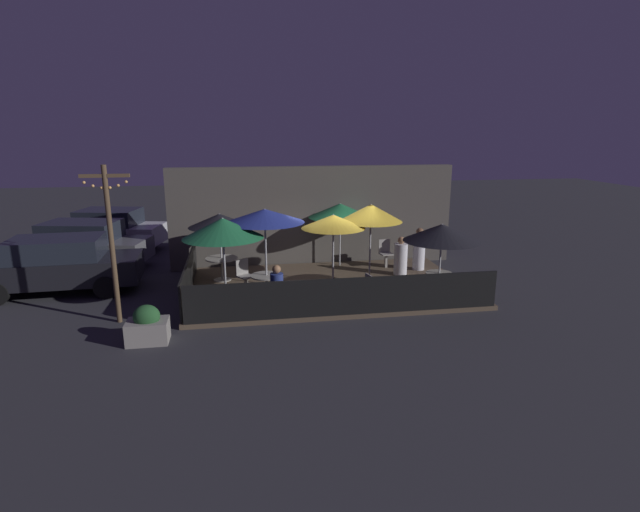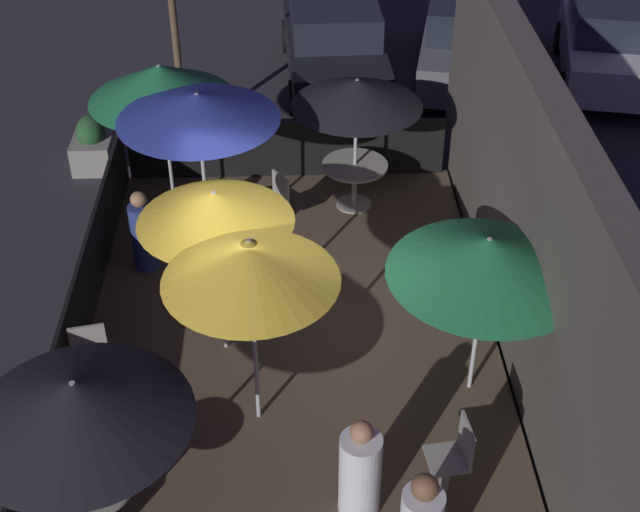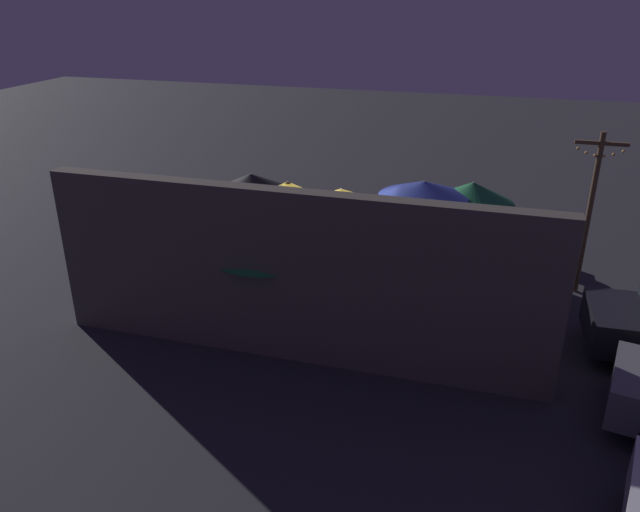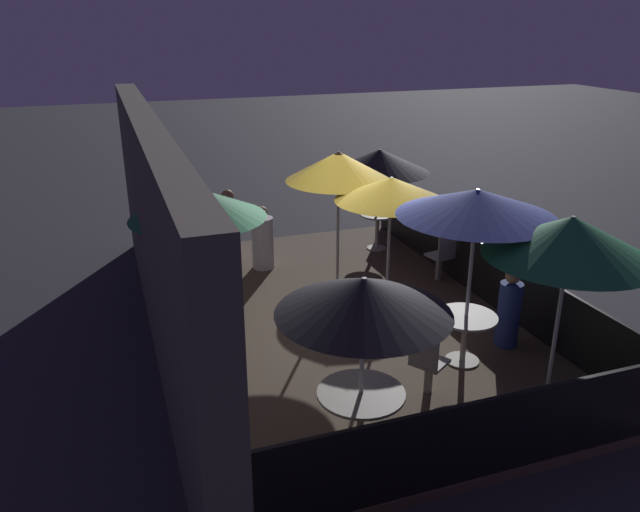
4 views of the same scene
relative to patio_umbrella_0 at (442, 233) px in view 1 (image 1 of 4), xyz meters
The scene contains 26 objects.
ground_plane 3.78m from the patio_umbrella_0, 146.05° to the left, with size 60.00×60.00×0.00m, color #2D2D33.
patio_deck 3.75m from the patio_umbrella_0, 146.05° to the left, with size 8.07×5.10×0.12m.
building_wall 5.32m from the patio_umbrella_0, 120.30° to the left, with size 9.67×0.36×3.40m.
fence_front 3.09m from the patio_umbrella_0, 165.31° to the right, with size 7.87×0.05×0.95m.
fence_side_left 7.04m from the patio_umbrella_0, 164.86° to the left, with size 0.05×4.90×0.95m.
patio_umbrella_0 is the anchor object (origin of this frame).
patio_umbrella_1 4.64m from the patio_umbrella_0, behind, with size 2.06×2.06×2.48m.
patio_umbrella_2 6.43m from the patio_umbrella_0, 154.13° to the left, with size 1.86×1.86×2.05m.
patio_umbrella_3 4.33m from the patio_umbrella_0, 116.07° to the left, with size 2.11×2.11×2.11m.
patio_umbrella_4 2.89m from the patio_umbrella_0, 158.95° to the left, with size 1.75×1.75×2.23m.
patio_umbrella_5 5.63m from the patio_umbrella_0, behind, with size 2.00×2.00×2.38m.
patio_umbrella_6 2.13m from the patio_umbrella_0, 136.35° to the left, with size 1.80×1.80×2.43m.
dining_table_0 1.26m from the patio_umbrella_0, 135.00° to the left, with size 0.72×0.72×0.75m.
dining_table_1 4.79m from the patio_umbrella_0, behind, with size 0.85×0.85×0.70m.
dining_table_2 6.56m from the patio_umbrella_0, 154.13° to the left, with size 0.97×0.97×0.70m.
patio_chair_0 3.71m from the patio_umbrella_0, 97.37° to the left, with size 0.45×0.45×0.92m.
patio_chair_1 5.55m from the patio_umbrella_0, 162.42° to the left, with size 0.55×0.55×0.90m.
patio_chair_2 2.39m from the patio_umbrella_0, 168.24° to the right, with size 0.47×0.47×0.92m.
patron_0 4.54m from the patio_umbrella_0, behind, with size 0.40×0.40×1.19m.
patron_1 2.82m from the patio_umbrella_0, 95.48° to the left, with size 0.59×0.59×1.22m.
patron_2 3.25m from the patio_umbrella_0, 79.64° to the left, with size 0.44×0.44×1.38m.
planter_box 7.60m from the patio_umbrella_0, 169.73° to the right, with size 0.89×0.63×0.87m.
light_post 8.22m from the patio_umbrella_0, behind, with size 1.10×0.12×3.81m.
parked_car_0 10.77m from the patio_umbrella_0, 165.42° to the left, with size 4.51×1.93×1.62m.
parked_car_1 11.74m from the patio_umbrella_0, 153.04° to the left, with size 4.51×2.53×1.62m.
parked_car_2 12.88m from the patio_umbrella_0, 142.03° to the left, with size 4.19×2.49×1.62m.
Camera 1 is at (-2.57, -13.88, 4.58)m, focal length 28.00 mm.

